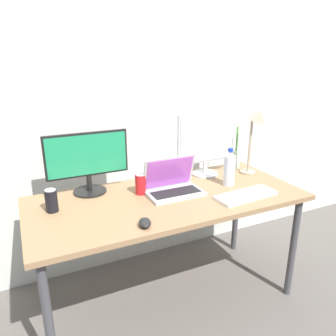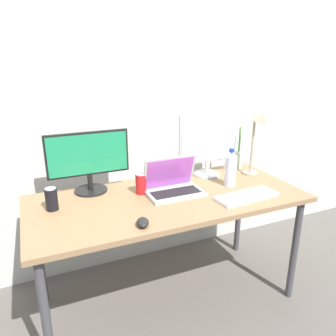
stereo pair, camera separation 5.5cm
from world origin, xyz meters
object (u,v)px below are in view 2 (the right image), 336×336
at_px(monitor_left, 88,159).
at_px(mouse_by_keyboard, 143,222).
at_px(laptop_silver, 173,185).
at_px(soda_can_by_laptop, 141,184).
at_px(soda_can_near_keyboard, 52,199).
at_px(desk_lamp, 258,129).
at_px(monitor_center, 208,142).
at_px(work_desk, 168,206).
at_px(bamboo_vase, 238,159).
at_px(keyboard_main, 246,196).
at_px(water_bottle, 231,169).

xyz_separation_m(monitor_left, mouse_by_keyboard, (0.15, -0.54, -0.19)).
xyz_separation_m(laptop_silver, soda_can_by_laptop, (-0.18, 0.07, 0.01)).
relative_size(soda_can_near_keyboard, desk_lamp, 0.26).
distance_m(soda_can_by_laptop, desk_lamp, 0.87).
distance_m(soda_can_near_keyboard, desk_lamp, 1.37).
xyz_separation_m(soda_can_near_keyboard, desk_lamp, (1.35, 0.00, 0.27)).
height_order(monitor_center, soda_can_near_keyboard, monitor_center).
bearing_deg(mouse_by_keyboard, monitor_center, 54.28).
bearing_deg(mouse_by_keyboard, work_desk, 63.66).
height_order(soda_can_near_keyboard, bamboo_vase, bamboo_vase).
bearing_deg(soda_can_by_laptop, work_desk, -39.70).
bearing_deg(keyboard_main, mouse_by_keyboard, -178.40).
height_order(monitor_center, soda_can_by_laptop, monitor_center).
distance_m(laptop_silver, soda_can_by_laptop, 0.19).
xyz_separation_m(mouse_by_keyboard, water_bottle, (0.69, 0.27, 0.10)).
relative_size(keyboard_main, desk_lamp, 0.80).
relative_size(monitor_left, monitor_center, 1.13).
relative_size(keyboard_main, soda_can_by_laptop, 3.07).
xyz_separation_m(keyboard_main, bamboo_vase, (0.27, 0.48, 0.06)).
bearing_deg(water_bottle, soda_can_by_laptop, 168.64).
xyz_separation_m(work_desk, mouse_by_keyboard, (-0.26, -0.28, 0.08)).
relative_size(keyboard_main, mouse_by_keyboard, 4.12).
xyz_separation_m(soda_can_near_keyboard, soda_can_by_laptop, (0.52, 0.02, 0.00)).
relative_size(work_desk, water_bottle, 6.57).
bearing_deg(mouse_by_keyboard, bamboo_vase, 46.66).
bearing_deg(keyboard_main, laptop_silver, 142.01).
distance_m(soda_can_by_laptop, bamboo_vase, 0.84).
bearing_deg(water_bottle, keyboard_main, -95.34).
height_order(laptop_silver, desk_lamp, desk_lamp).
bearing_deg(soda_can_near_keyboard, desk_lamp, 0.08).
bearing_deg(water_bottle, laptop_silver, 173.65).
bearing_deg(monitor_left, keyboard_main, -29.70).
distance_m(work_desk, desk_lamp, 0.81).
bearing_deg(keyboard_main, water_bottle, 80.10).
distance_m(bamboo_vase, desk_lamp, 0.32).
bearing_deg(desk_lamp, bamboo_vase, 92.49).
height_order(monitor_left, water_bottle, monitor_left).
distance_m(water_bottle, soda_can_near_keyboard, 1.09).
relative_size(bamboo_vase, desk_lamp, 0.65).
height_order(keyboard_main, mouse_by_keyboard, mouse_by_keyboard).
height_order(monitor_center, desk_lamp, desk_lamp).
bearing_deg(laptop_silver, soda_can_near_keyboard, 175.82).
height_order(monitor_left, bamboo_vase, monitor_left).
bearing_deg(bamboo_vase, soda_can_by_laptop, -168.64).
bearing_deg(mouse_by_keyboard, desk_lamp, 37.55).
distance_m(keyboard_main, mouse_by_keyboard, 0.68).
bearing_deg(monitor_left, work_desk, -33.08).
bearing_deg(soda_can_near_keyboard, monitor_left, 35.94).
height_order(work_desk, bamboo_vase, bamboo_vase).
relative_size(work_desk, mouse_by_keyboard, 17.39).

